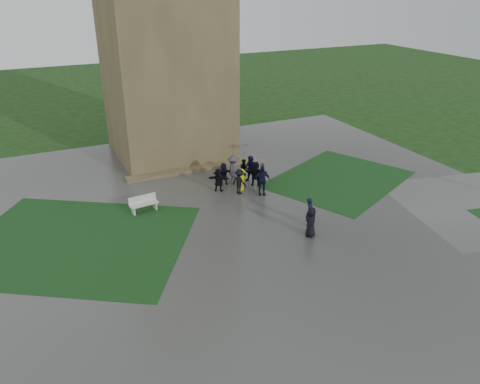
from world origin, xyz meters
name	(u,v)px	position (x,y,z in m)	size (l,w,h in m)	color
ground	(260,242)	(0.00, 0.00, 0.00)	(120.00, 120.00, 0.00)	black
plaza	(243,225)	(0.00, 2.00, 0.01)	(34.00, 34.00, 0.02)	#383836
lawn_inset_left	(77,241)	(-8.50, 4.00, 0.03)	(11.00, 9.00, 0.01)	#123414
lawn_inset_right	(339,179)	(8.50, 5.00, 0.03)	(9.00, 7.00, 0.01)	#123414
tower	(163,30)	(0.00, 15.00, 9.00)	(8.00, 8.00, 18.00)	brown
tower_plinth	(190,170)	(0.00, 10.60, 0.13)	(9.00, 0.80, 0.22)	brown
bench	(144,204)	(-4.50, 5.90, 0.51)	(1.69, 0.69, 0.95)	silver
visitor_cluster	(244,170)	(2.21, 6.57, 1.17)	(4.02, 3.47, 2.68)	black
pedestrian_mid	(310,212)	(3.23, 0.46, 0.82)	(0.59, 0.38, 1.61)	black
pedestrian_near	(311,222)	(2.64, -0.58, 0.84)	(0.80, 0.54, 1.63)	black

